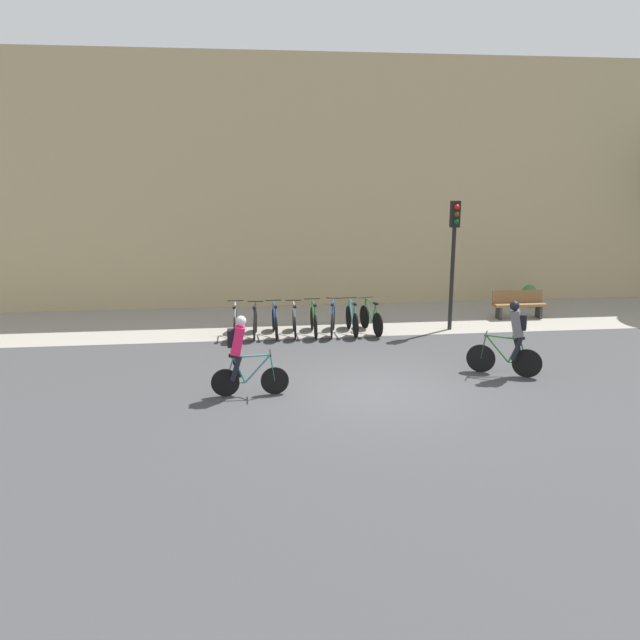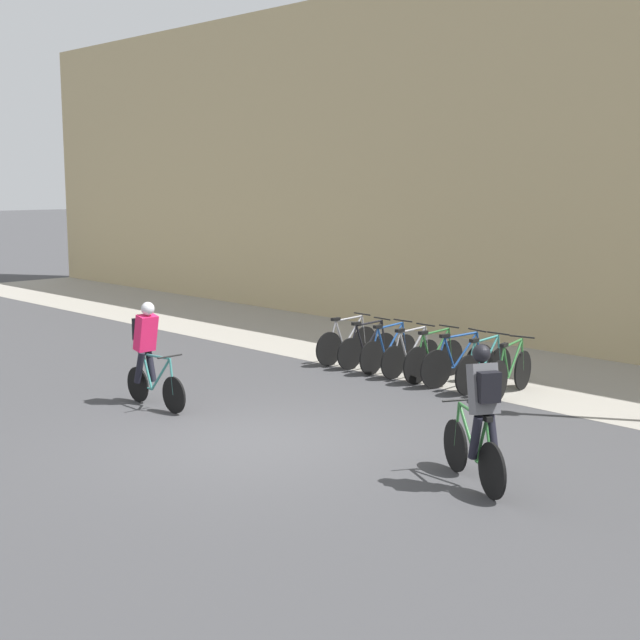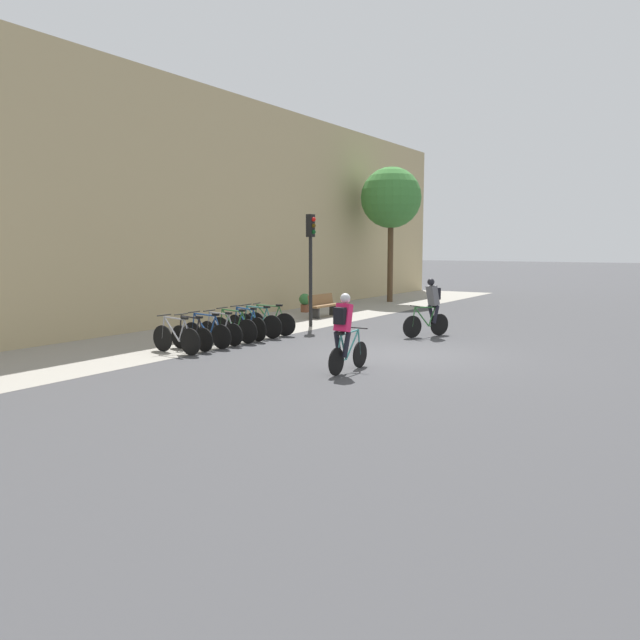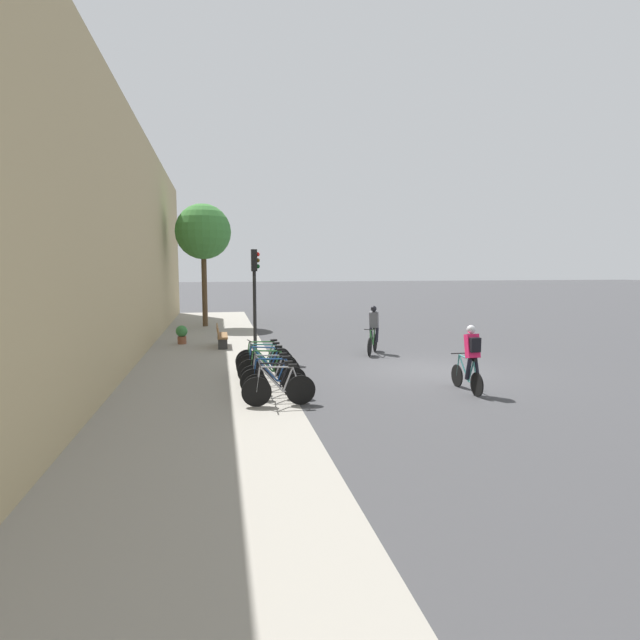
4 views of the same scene
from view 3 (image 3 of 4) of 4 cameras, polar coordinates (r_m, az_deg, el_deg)
ground at (r=16.11m, az=7.60°, el=-3.11°), size 200.00×200.00×0.00m
kerb_strip at (r=19.88m, az=-10.31°, el=-1.27°), size 44.00×4.50×0.01m
building_facade at (r=21.56m, az=-15.61°, el=10.43°), size 44.00×0.60×8.44m
cyclist_pink at (r=13.49m, az=2.25°, el=-0.91°), size 1.64×0.46×1.74m
cyclist_grey at (r=19.30m, az=10.10°, el=1.31°), size 1.52×0.85×1.78m
parked_bike_0 at (r=16.44m, az=-13.01°, el=-1.59°), size 0.46×1.72×0.98m
parked_bike_1 at (r=16.83m, az=-11.64°, el=-1.43°), size 0.46×1.59×0.95m
parked_bike_2 at (r=17.24m, az=-10.32°, el=-1.18°), size 0.46×1.69×0.97m
parked_bike_3 at (r=17.65m, az=-9.07°, el=-1.00°), size 0.46×1.63×0.95m
parked_bike_4 at (r=18.07m, az=-7.88°, el=-0.73°), size 0.46×1.72×0.98m
parked_bike_5 at (r=18.50m, az=-6.75°, el=-0.53°), size 0.50×1.74×0.99m
parked_bike_6 at (r=18.94m, az=-5.66°, el=-0.35°), size 0.46×1.73×0.99m
parked_bike_7 at (r=19.38m, az=-4.62°, el=-0.17°), size 0.49×1.73×0.99m
traffic_light_pole at (r=21.26m, az=-0.85°, el=6.46°), size 0.26×0.30×3.82m
bench at (r=24.26m, az=0.31°, el=1.38°), size 1.69×0.44×0.89m
street_tree_0 at (r=31.15m, az=6.52°, el=11.00°), size 2.96×2.96×6.58m
potted_plant at (r=26.06m, az=-1.39°, el=1.68°), size 0.48×0.48×0.78m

